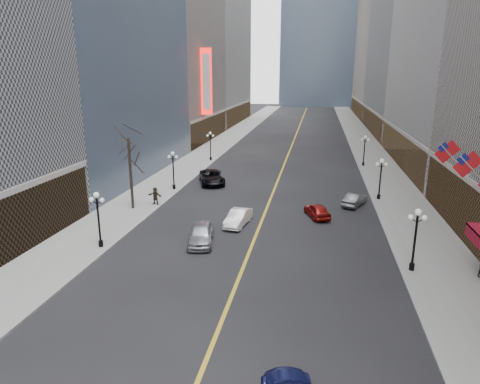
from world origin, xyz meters
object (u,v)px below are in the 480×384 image
at_px(streetlamp_east_1, 416,233).
at_px(car_nb_near, 201,234).
at_px(streetlamp_west_1, 98,214).
at_px(car_sb_far, 355,199).
at_px(car_sb_mid, 317,210).
at_px(car_nb_mid, 238,218).
at_px(streetlamp_east_3, 365,147).
at_px(car_nb_far, 212,177).
at_px(streetlamp_east_2, 381,175).
at_px(streetlamp_west_2, 173,166).
at_px(streetlamp_west_3, 210,143).

bearing_deg(streetlamp_east_1, car_nb_near, 171.18).
distance_m(streetlamp_west_1, car_sb_far, 25.99).
distance_m(streetlamp_east_1, car_sb_mid, 12.96).
bearing_deg(car_nb_near, car_nb_mid, 54.56).
height_order(streetlamp_west_1, car_sb_mid, streetlamp_west_1).
height_order(streetlamp_east_1, streetlamp_east_3, same).
xyz_separation_m(streetlamp_east_3, car_nb_far, (-19.87, -14.16, -2.05)).
relative_size(streetlamp_east_2, streetlamp_east_3, 1.00).
bearing_deg(streetlamp_west_1, streetlamp_east_1, 0.00).
bearing_deg(car_sb_far, streetlamp_east_3, -74.83).
distance_m(streetlamp_west_1, car_sb_mid, 20.25).
bearing_deg(streetlamp_west_2, car_sb_mid, -22.77).
relative_size(streetlamp_east_2, car_nb_far, 0.74).
height_order(streetlamp_east_1, streetlamp_west_1, same).
distance_m(streetlamp_west_1, car_nb_mid, 12.43).
height_order(streetlamp_west_3, car_sb_mid, streetlamp_west_3).
distance_m(car_nb_far, car_sb_far, 18.23).
xyz_separation_m(streetlamp_west_3, car_sb_mid, (16.93, -25.11, -2.22)).
distance_m(streetlamp_east_1, streetlamp_west_2, 29.68).
relative_size(streetlamp_east_2, streetlamp_west_1, 1.00).
height_order(streetlamp_west_1, car_nb_mid, streetlamp_west_1).
bearing_deg(car_nb_mid, streetlamp_west_2, 140.81).
height_order(streetlamp_west_1, streetlamp_west_2, same).
relative_size(streetlamp_west_3, car_nb_mid, 1.04).
relative_size(streetlamp_west_1, car_nb_near, 0.93).
xyz_separation_m(streetlamp_west_1, car_sb_mid, (16.93, 10.89, -2.22)).
height_order(streetlamp_east_3, streetlamp_west_2, same).
bearing_deg(car_nb_far, streetlamp_east_2, -30.83).
bearing_deg(car_nb_far, streetlamp_west_2, -154.10).
height_order(streetlamp_east_2, car_nb_mid, streetlamp_east_2).
xyz_separation_m(car_nb_far, car_sb_far, (17.07, -6.41, -0.18)).
relative_size(streetlamp_east_1, car_nb_near, 0.93).
relative_size(car_nb_mid, car_sb_mid, 1.08).
bearing_deg(streetlamp_west_3, streetlamp_east_1, -56.75).
distance_m(streetlamp_east_2, streetlamp_east_3, 18.00).
distance_m(streetlamp_west_3, car_sb_mid, 30.37).
relative_size(streetlamp_east_2, car_sb_far, 1.10).
bearing_deg(car_nb_mid, car_nb_near, -106.28).
bearing_deg(streetlamp_west_3, car_sb_mid, -56.01).
relative_size(streetlamp_west_2, car_nb_near, 0.93).
bearing_deg(car_nb_mid, streetlamp_west_3, 117.14).
bearing_deg(car_nb_far, car_nb_mid, -87.22).
bearing_deg(car_nb_mid, streetlamp_east_2, 46.01).
relative_size(streetlamp_west_1, car_nb_far, 0.74).
bearing_deg(car_sb_far, car_nb_far, 2.34).
xyz_separation_m(streetlamp_east_2, streetlamp_west_3, (-23.60, 18.00, 0.00)).
distance_m(streetlamp_west_3, car_nb_near, 34.43).
relative_size(streetlamp_west_1, streetlamp_west_3, 1.00).
relative_size(streetlamp_west_3, car_sb_far, 1.10).
bearing_deg(streetlamp_east_2, streetlamp_east_1, -90.00).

